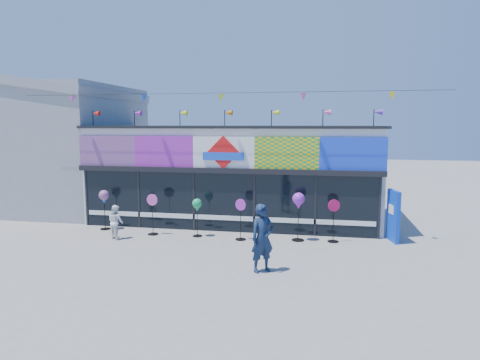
% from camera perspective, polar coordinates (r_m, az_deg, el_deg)
% --- Properties ---
extents(ground, '(80.00, 80.00, 0.00)m').
position_cam_1_polar(ground, '(13.68, -5.37, -10.32)').
color(ground, slate).
rests_on(ground, ground).
extents(kite_shop, '(16.00, 5.70, 5.31)m').
position_cam_1_polar(kite_shop, '(18.93, -0.49, 1.03)').
color(kite_shop, silver).
rests_on(kite_shop, ground).
extents(neighbour_building, '(8.18, 7.20, 6.87)m').
position_cam_1_polar(neighbour_building, '(23.82, -24.35, 4.49)').
color(neighbour_building, '#949699').
rests_on(neighbour_building, ground).
extents(blue_sign, '(0.34, 0.93, 1.85)m').
position_cam_1_polar(blue_sign, '(16.22, 19.75, -4.51)').
color(blue_sign, blue).
rests_on(blue_sign, ground).
extents(spinner_0, '(0.40, 0.40, 1.58)m').
position_cam_1_polar(spinner_0, '(17.75, -17.67, -2.30)').
color(spinner_0, black).
rests_on(spinner_0, ground).
extents(spinner_1, '(0.44, 0.40, 1.56)m').
position_cam_1_polar(spinner_1, '(16.54, -11.58, -4.36)').
color(spinner_1, black).
rests_on(spinner_1, ground).
extents(spinner_2, '(0.36, 0.36, 1.43)m').
position_cam_1_polar(spinner_2, '(15.96, -5.74, -3.49)').
color(spinner_2, black).
rests_on(spinner_2, ground).
extents(spinner_3, '(0.41, 0.38, 1.50)m').
position_cam_1_polar(spinner_3, '(15.48, 0.08, -5.13)').
color(spinner_3, black).
rests_on(spinner_3, ground).
extents(spinner_4, '(0.44, 0.44, 1.75)m').
position_cam_1_polar(spinner_4, '(15.40, 7.81, -2.96)').
color(spinner_4, black).
rests_on(spinner_4, ground).
extents(spinner_5, '(0.42, 0.39, 1.54)m').
position_cam_1_polar(spinner_5, '(15.56, 12.38, -5.18)').
color(spinner_5, black).
rests_on(spinner_5, ground).
extents(adult_man, '(0.85, 0.80, 1.95)m').
position_cam_1_polar(adult_man, '(12.18, 3.02, -7.75)').
color(adult_man, '#14233F').
rests_on(adult_man, ground).
extents(child, '(0.70, 0.61, 1.25)m').
position_cam_1_polar(child, '(16.34, -16.23, -5.37)').
color(child, white).
rests_on(child, ground).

